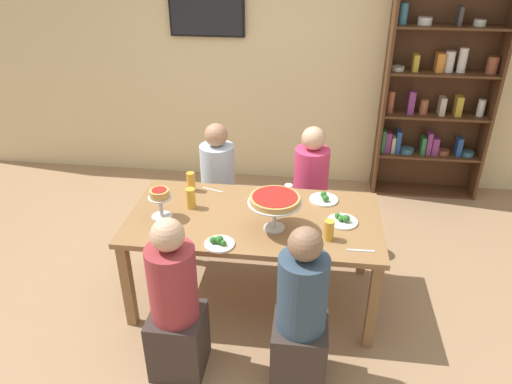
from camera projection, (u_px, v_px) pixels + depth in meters
The scene contains 20 objects.
ground_plane at pixel (254, 295), 3.84m from camera, with size 12.00×12.00×0.00m, color #9E7A56.
rear_partition at pixel (281, 56), 5.09m from camera, with size 8.00×0.12×2.80m, color beige.
dining_table at pixel (254, 226), 3.53m from camera, with size 1.83×0.94×0.74m.
bookshelf at pixel (436, 95), 4.90m from camera, with size 1.10×0.30×2.21m.
television at pixel (207, 15), 4.90m from camera, with size 0.78×0.05×0.43m.
diner_near_right at pixel (301, 320), 2.91m from camera, with size 0.34×0.34×1.15m.
diner_far_left at pixel (219, 193), 4.33m from camera, with size 0.34×0.34×1.15m.
diner_near_left at pixel (175, 309), 2.99m from camera, with size 0.34×0.34×1.15m.
diner_far_right at pixel (310, 197), 4.26m from camera, with size 0.34×0.34×1.15m.
deep_dish_pizza_stand at pixel (275, 201), 3.25m from camera, with size 0.37×0.37×0.26m.
personal_pizza_stand at pixel (160, 198), 3.41m from camera, with size 0.17×0.17×0.23m.
salad_plate_near_diner at pixel (324, 199), 3.69m from camera, with size 0.22×0.22×0.07m.
salad_plate_far_diner at pixel (343, 220), 3.41m from camera, with size 0.22×0.22×0.07m.
salad_plate_spare at pixel (219, 243), 3.16m from camera, with size 0.20×0.20×0.07m.
beer_glass_amber_tall at pixel (329, 230), 3.20m from camera, with size 0.07×0.07×0.14m, color gold.
beer_glass_amber_short at pixel (191, 182), 3.81m from camera, with size 0.07×0.07×0.15m, color gold.
beer_glass_amber_spare at pixel (191, 198), 3.57m from camera, with size 0.07×0.07×0.16m, color gold.
water_glass_clear_near at pixel (288, 191), 3.70m from camera, with size 0.06×0.06×0.12m, color white.
cutlery_fork_near at pixel (212, 190), 3.85m from camera, with size 0.18×0.02×0.01m, color silver.
cutlery_knife_near at pixel (361, 251), 3.12m from camera, with size 0.18×0.02×0.01m, color silver.
Camera 1 is at (0.39, -2.95, 2.57)m, focal length 33.67 mm.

